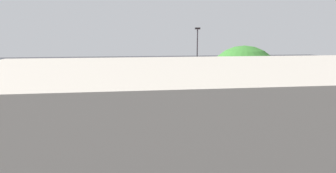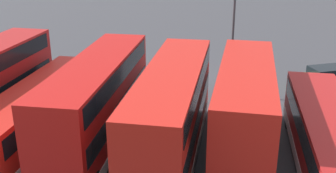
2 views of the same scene
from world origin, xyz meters
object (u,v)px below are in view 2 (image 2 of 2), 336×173
Objects in this scene: bus_double_decker_second at (244,109)px; bus_double_decker_fourth at (98,101)px; car_hatchback_silver at (325,77)px; bus_single_deck_near_end at (326,137)px; bus_single_deck_fifth at (38,111)px; lamp_post_tall at (234,23)px; bus_double_decker_third at (172,111)px.

bus_double_decker_second is 7.34m from bus_double_decker_fourth.
bus_double_decker_second reaches higher than car_hatchback_silver.
bus_single_deck_near_end is 14.47m from bus_single_deck_fifth.
car_hatchback_silver is at bearing -159.11° from lamp_post_tall.
bus_double_decker_fourth is at bearing 179.80° from bus_single_deck_fifth.
bus_single_deck_fifth is 2.50× the size of car_hatchback_silver.
car_hatchback_silver is 8.39m from lamp_post_tall.
lamp_post_tall is at bearing -127.06° from bus_double_decker_fourth.
bus_double_decker_second is 1.25× the size of lamp_post_tall.
bus_single_deck_near_end is 2.41× the size of car_hatchback_silver.
bus_single_deck_near_end is at bearing 169.23° from bus_double_decker_second.
bus_single_deck_near_end is at bearing 178.16° from bus_single_deck_fifth.
lamp_post_tall is at bearing -83.97° from bus_double_decker_second.
lamp_post_tall reaches higher than bus_single_deck_fifth.
bus_single_deck_near_end is at bearing 177.66° from bus_double_decker_fourth.
car_hatchback_silver is at bearing -146.18° from bus_single_deck_fifth.
bus_single_deck_fifth is (14.47, -0.47, 0.00)m from bus_single_deck_near_end.
bus_single_deck_fifth is at bearing -5.33° from bus_double_decker_third.
car_hatchback_silver is 0.54× the size of lamp_post_tall.
bus_double_decker_second is 8.70m from lamp_post_tall.
lamp_post_tall is (4.63, -9.01, 3.32)m from bus_single_deck_near_end.
bus_double_decker_fourth reaches higher than bus_single_deck_fifth.
bus_single_deck_near_end is 11.13m from bus_double_decker_fourth.
bus_single_deck_fifth is at bearing -0.20° from bus_double_decker_fourth.
bus_double_decker_fourth is 1.37× the size of lamp_post_tall.
bus_double_decker_fourth is (7.33, 0.26, 0.00)m from bus_double_decker_second.
bus_double_decker_second is 0.91× the size of bus_double_decker_fourth.
bus_single_deck_near_end is 10.66m from lamp_post_tall.
bus_double_decker_fourth is (11.09, -0.45, 0.83)m from bus_single_deck_near_end.
bus_double_decker_third reaches higher than car_hatchback_silver.
bus_double_decker_second is at bearing -178.67° from bus_single_deck_fifth.
bus_single_deck_near_end is 0.94× the size of bus_double_decker_fourth.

